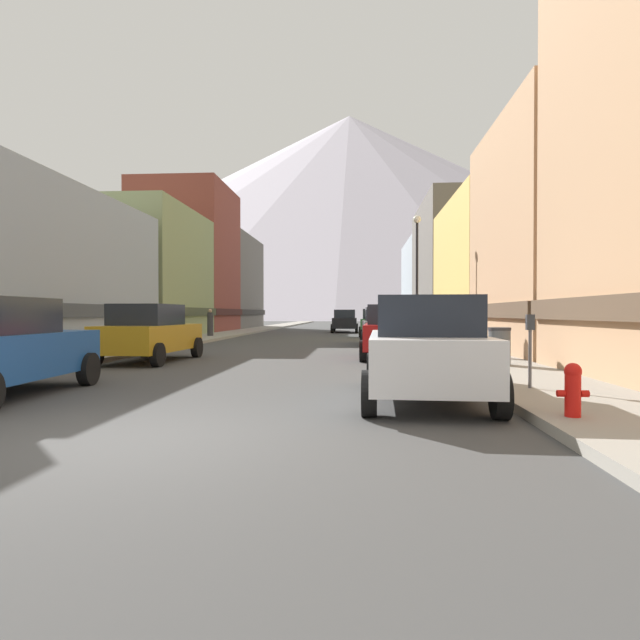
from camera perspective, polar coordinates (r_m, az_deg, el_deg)
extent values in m
plane|color=#404040|center=(6.77, -19.57, -12.12)|extent=(400.00, 400.00, 0.00)
cube|color=gray|center=(42.03, -8.14, -1.23)|extent=(2.50, 100.00, 0.15)
cube|color=gray|center=(41.23, 9.10, -1.27)|extent=(2.50, 100.00, 0.15)
cube|color=#99A5B2|center=(24.77, -30.83, 4.41)|extent=(7.98, 12.71, 6.28)
cube|color=#444A50|center=(24.72, -30.81, 0.85)|extent=(8.28, 12.71, 0.50)
cube|color=#8C9966|center=(35.17, -19.42, 4.66)|extent=(7.66, 9.93, 7.89)
cube|color=#3F442D|center=(35.08, -19.40, 0.84)|extent=(7.96, 9.93, 0.50)
cube|color=brown|center=(43.81, -13.98, 6.22)|extent=(6.72, 8.46, 11.43)
cube|color=#3B1B16|center=(43.60, -13.96, 0.83)|extent=(7.02, 8.46, 0.50)
cube|color=#66605B|center=(53.54, -12.16, 3.84)|extent=(9.60, 11.26, 8.87)
cube|color=#2D2B29|center=(53.46, -12.15, 0.81)|extent=(9.90, 11.26, 0.50)
cube|color=tan|center=(21.74, 29.31, 7.69)|extent=(8.66, 8.52, 8.35)
cube|color=brown|center=(21.57, 29.27, 0.89)|extent=(8.96, 8.52, 0.50)
cube|color=#D8B259|center=(31.17, 22.56, 4.87)|extent=(9.97, 11.25, 7.57)
cube|color=brown|center=(31.08, 22.54, 0.85)|extent=(10.27, 11.25, 0.50)
cube|color=#66605B|center=(43.14, 15.03, 5.35)|extent=(6.59, 13.52, 10.01)
cube|color=#2D2B29|center=(43.00, 15.01, 0.83)|extent=(6.89, 13.52, 0.50)
cube|color=#99A5B2|center=(55.92, 13.69, 3.64)|extent=(8.91, 12.05, 8.75)
cube|color=#444A50|center=(55.84, 13.68, 0.80)|extent=(9.21, 12.05, 0.50)
cylinder|color=black|center=(13.08, -30.73, -4.47)|extent=(0.25, 0.69, 0.68)
cylinder|color=black|center=(12.19, -23.39, -4.80)|extent=(0.25, 0.69, 0.68)
cube|color=#B28419|center=(17.50, -17.56, -1.81)|extent=(1.98, 4.46, 0.80)
cube|color=#1E232D|center=(17.26, -17.90, 0.55)|extent=(1.67, 2.25, 0.64)
cylinder|color=black|center=(19.40, -18.11, -2.75)|extent=(0.24, 0.69, 0.68)
cylinder|color=black|center=(18.73, -12.95, -2.85)|extent=(0.24, 0.69, 0.68)
cylinder|color=black|center=(16.45, -22.81, -3.38)|extent=(0.24, 0.69, 0.68)
cylinder|color=black|center=(15.65, -16.88, -3.56)|extent=(0.24, 0.69, 0.68)
cube|color=silver|center=(9.48, 11.03, -3.89)|extent=(2.01, 4.47, 0.80)
cube|color=#1E232D|center=(9.20, 11.17, 0.45)|extent=(1.68, 2.26, 0.64)
cylinder|color=black|center=(11.13, 5.58, -5.27)|extent=(0.25, 0.69, 0.68)
cylinder|color=black|center=(11.26, 15.03, -5.22)|extent=(0.25, 0.69, 0.68)
cylinder|color=black|center=(7.86, 5.26, -7.78)|extent=(0.25, 0.69, 0.68)
cylinder|color=black|center=(8.04, 18.62, -7.62)|extent=(0.25, 0.69, 0.68)
cube|color=#9E1111|center=(18.16, 7.71, -1.69)|extent=(2.03, 4.48, 0.80)
cube|color=#1E232D|center=(17.90, 7.72, 0.58)|extent=(1.70, 2.27, 0.64)
cylinder|color=black|center=(19.84, 4.96, -2.64)|extent=(0.25, 0.69, 0.68)
cylinder|color=black|center=(19.87, 10.27, -2.64)|extent=(0.25, 0.69, 0.68)
cylinder|color=black|center=(16.54, 4.62, -3.31)|extent=(0.25, 0.69, 0.68)
cylinder|color=black|center=(16.58, 10.99, -3.31)|extent=(0.25, 0.69, 0.68)
cube|color=slate|center=(25.61, 6.66, -0.99)|extent=(1.91, 4.43, 0.80)
cube|color=#1E232D|center=(25.35, 6.69, 0.62)|extent=(1.64, 2.23, 0.64)
cylinder|color=black|center=(27.24, 4.51, -1.73)|extent=(0.23, 0.68, 0.68)
cylinder|color=black|center=(27.34, 8.37, -1.72)|extent=(0.23, 0.68, 0.68)
cylinder|color=black|center=(23.94, 4.70, -2.06)|extent=(0.23, 0.68, 0.68)
cylinder|color=black|center=(24.06, 9.08, -2.06)|extent=(0.23, 0.68, 0.68)
cube|color=#265933|center=(35.01, 5.97, -0.53)|extent=(2.04, 4.48, 0.80)
cube|color=#1E232D|center=(34.76, 5.96, 0.65)|extent=(1.70, 2.27, 0.64)
cylinder|color=black|center=(36.70, 4.56, -1.10)|extent=(0.25, 0.69, 0.68)
cylinder|color=black|center=(36.67, 7.44, -1.10)|extent=(0.25, 0.69, 0.68)
cylinder|color=black|center=(33.40, 4.35, -1.28)|extent=(0.25, 0.69, 0.68)
cylinder|color=black|center=(33.38, 7.51, -1.28)|extent=(0.25, 0.69, 0.68)
cube|color=black|center=(42.17, 2.66, -0.32)|extent=(1.84, 4.40, 0.80)
cube|color=#1E232D|center=(41.91, 2.65, 0.66)|extent=(1.60, 2.20, 0.64)
cylinder|color=black|center=(43.86, 1.51, -0.80)|extent=(0.22, 0.68, 0.68)
cylinder|color=black|center=(43.82, 3.92, -0.80)|extent=(0.22, 0.68, 0.68)
cylinder|color=black|center=(40.57, 1.30, -0.92)|extent=(0.22, 0.68, 0.68)
cylinder|color=black|center=(40.52, 3.90, -0.93)|extent=(0.22, 0.68, 0.68)
cylinder|color=red|center=(7.79, 25.28, -7.28)|extent=(0.20, 0.20, 0.55)
sphere|color=red|center=(7.75, 25.29, -4.95)|extent=(0.22, 0.22, 0.22)
cylinder|color=red|center=(7.73, 24.24, -7.13)|extent=(0.10, 0.09, 0.09)
cylinder|color=red|center=(7.84, 26.31, -7.03)|extent=(0.10, 0.09, 0.09)
cylinder|color=#595960|center=(10.41, 21.42, -3.88)|extent=(0.06, 0.06, 1.05)
cube|color=#33383F|center=(10.38, 21.44, -0.22)|extent=(0.14, 0.10, 0.28)
cylinder|color=#4C5156|center=(14.84, 18.53, -2.80)|extent=(0.56, 0.56, 0.90)
cylinder|color=#2D2D33|center=(14.81, 18.53, -0.91)|extent=(0.59, 0.59, 0.08)
cylinder|color=gray|center=(24.69, -18.95, -2.06)|extent=(0.56, 0.56, 0.34)
sphere|color=#2E6A2D|center=(24.67, -18.95, -1.08)|extent=(0.64, 0.64, 0.64)
cylinder|color=navy|center=(17.65, 15.84, -1.27)|extent=(0.36, 0.36, 1.49)
sphere|color=tan|center=(17.64, 15.85, 1.54)|extent=(0.24, 0.24, 0.24)
cylinder|color=#333338|center=(32.95, -11.59, -0.43)|extent=(0.36, 0.36, 1.39)
sphere|color=tan|center=(32.94, -11.59, 0.97)|extent=(0.22, 0.22, 0.22)
cylinder|color=maroon|center=(24.43, 12.56, -0.71)|extent=(0.36, 0.36, 1.50)
sphere|color=tan|center=(24.42, 12.56, 1.33)|extent=(0.24, 0.24, 0.24)
cylinder|color=black|center=(25.13, 10.27, 3.90)|extent=(0.12, 0.12, 5.50)
sphere|color=white|center=(25.46, 10.28, 10.50)|extent=(0.36, 0.36, 0.36)
cone|color=silver|center=(270.38, 3.14, 10.94)|extent=(331.35, 331.35, 99.00)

